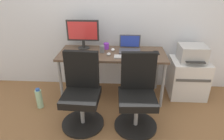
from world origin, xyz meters
TOP-DOWN VIEW (x-y plane):
  - ground_plane at (0.00, 0.00)m, footprint 5.28×5.28m
  - back_wall at (0.00, 0.39)m, footprint 4.40×0.04m
  - desk at (0.00, 0.00)m, footprint 1.54×0.63m
  - office_chair_left at (-0.34, -0.64)m, footprint 0.54×0.54m
  - office_chair_right at (0.34, -0.64)m, footprint 0.54×0.54m
  - side_cabinet at (1.18, 0.11)m, footprint 0.55×0.50m
  - printer at (1.18, 0.11)m, footprint 0.38×0.40m
  - water_bottle_on_floor at (-1.03, -0.38)m, footprint 0.09×0.09m
  - desktop_monitor at (-0.45, 0.17)m, footprint 0.48×0.18m
  - open_laptop at (0.26, 0.11)m, footprint 0.31×0.26m
  - keyboard_by_monitor at (-0.47, -0.19)m, footprint 0.34×0.12m
  - keyboard_by_laptop at (0.21, -0.17)m, footprint 0.34×0.12m
  - mouse_by_monitor at (-0.04, -0.09)m, footprint 0.06×0.10m
  - mouse_by_laptop at (0.01, 0.09)m, footprint 0.06×0.10m
  - coffee_mug at (-0.10, 0.16)m, footprint 0.08×0.08m
  - pen_cup at (-0.15, 0.01)m, footprint 0.07×0.07m
  - phone_near_laptop at (-0.24, -0.06)m, footprint 0.07×0.14m
  - phone_near_monitor at (0.64, 0.03)m, footprint 0.07×0.14m

SIDE VIEW (x-z plane):
  - ground_plane at x=0.00m, z-range 0.00..0.00m
  - water_bottle_on_floor at x=-1.03m, z-range -0.01..0.30m
  - side_cabinet at x=1.18m, z-range 0.00..0.59m
  - office_chair_left at x=-0.34m, z-range -0.05..0.89m
  - office_chair_right at x=0.34m, z-range -0.05..0.89m
  - desk at x=0.00m, z-range 0.29..1.02m
  - printer at x=1.18m, z-range 0.58..0.82m
  - phone_near_laptop at x=-0.24m, z-range 0.73..0.74m
  - phone_near_monitor at x=0.64m, z-range 0.73..0.74m
  - keyboard_by_monitor at x=-0.47m, z-range 0.73..0.74m
  - keyboard_by_laptop at x=0.21m, z-range 0.73..0.74m
  - mouse_by_monitor at x=-0.04m, z-range 0.73..0.76m
  - mouse_by_laptop at x=0.01m, z-range 0.73..0.76m
  - coffee_mug at x=-0.10m, z-range 0.73..0.82m
  - pen_cup at x=-0.15m, z-range 0.73..0.83m
  - open_laptop at x=0.26m, z-range 0.67..0.89m
  - desktop_monitor at x=-0.45m, z-range 0.76..1.19m
  - back_wall at x=0.00m, z-range 0.00..2.60m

